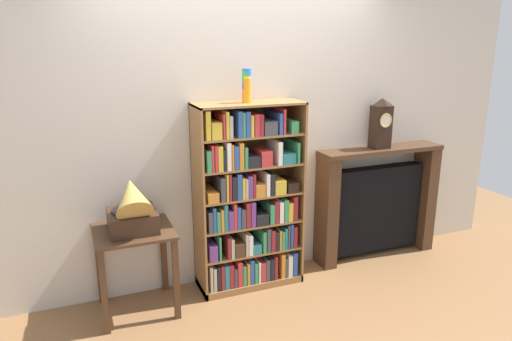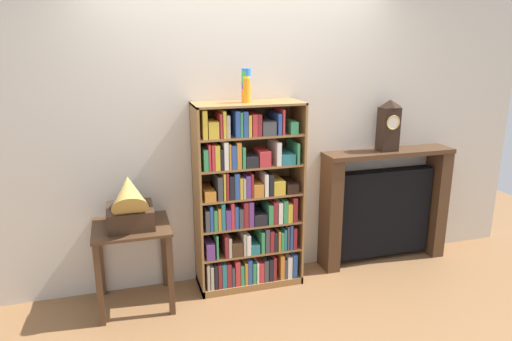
{
  "view_description": "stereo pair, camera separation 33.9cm",
  "coord_description": "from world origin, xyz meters",
  "px_view_note": "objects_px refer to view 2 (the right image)",
  "views": [
    {
      "loc": [
        -1.32,
        -3.32,
        2.03
      ],
      "look_at": [
        0.06,
        0.11,
        1.0
      ],
      "focal_mm": 32.98,
      "sensor_mm": 36.0,
      "label": 1
    },
    {
      "loc": [
        -1.0,
        -3.43,
        2.03
      ],
      "look_at": [
        0.06,
        0.11,
        1.0
      ],
      "focal_mm": 32.98,
      "sensor_mm": 36.0,
      "label": 2
    }
  ],
  "objects_px": {
    "bookshelf": "(247,205)",
    "cup_stack": "(246,86)",
    "gramophone": "(130,204)",
    "fireplace_mantel": "(383,207)",
    "mantel_clock": "(389,125)",
    "side_table_left": "(132,244)"
  },
  "relations": [
    {
      "from": "mantel_clock",
      "to": "gramophone",
      "type": "bearing_deg",
      "value": -175.51
    },
    {
      "from": "cup_stack",
      "to": "fireplace_mantel",
      "type": "bearing_deg",
      "value": 3.45
    },
    {
      "from": "fireplace_mantel",
      "to": "cup_stack",
      "type": "bearing_deg",
      "value": -176.55
    },
    {
      "from": "bookshelf",
      "to": "side_table_left",
      "type": "distance_m",
      "value": 0.96
    },
    {
      "from": "cup_stack",
      "to": "mantel_clock",
      "type": "bearing_deg",
      "value": 2.42
    },
    {
      "from": "mantel_clock",
      "to": "bookshelf",
      "type": "bearing_deg",
      "value": -177.59
    },
    {
      "from": "bookshelf",
      "to": "fireplace_mantel",
      "type": "distance_m",
      "value": 1.36
    },
    {
      "from": "gramophone",
      "to": "fireplace_mantel",
      "type": "distance_m",
      "value": 2.31
    },
    {
      "from": "bookshelf",
      "to": "gramophone",
      "type": "relative_size",
      "value": 3.19
    },
    {
      "from": "bookshelf",
      "to": "cup_stack",
      "type": "distance_m",
      "value": 0.98
    },
    {
      "from": "side_table_left",
      "to": "bookshelf",
      "type": "bearing_deg",
      "value": 4.31
    },
    {
      "from": "bookshelf",
      "to": "mantel_clock",
      "type": "xyz_separation_m",
      "value": [
        1.31,
        0.06,
        0.59
      ]
    },
    {
      "from": "cup_stack",
      "to": "fireplace_mantel",
      "type": "xyz_separation_m",
      "value": [
        1.35,
        0.08,
        -1.16
      ]
    },
    {
      "from": "bookshelf",
      "to": "side_table_left",
      "type": "bearing_deg",
      "value": -175.69
    },
    {
      "from": "fireplace_mantel",
      "to": "gramophone",
      "type": "bearing_deg",
      "value": -174.93
    },
    {
      "from": "gramophone",
      "to": "fireplace_mantel",
      "type": "xyz_separation_m",
      "value": [
        2.28,
        0.2,
        -0.33
      ]
    },
    {
      "from": "gramophone",
      "to": "side_table_left",
      "type": "bearing_deg",
      "value": 90.0
    },
    {
      "from": "cup_stack",
      "to": "gramophone",
      "type": "bearing_deg",
      "value": -172.62
    },
    {
      "from": "cup_stack",
      "to": "gramophone",
      "type": "xyz_separation_m",
      "value": [
        -0.94,
        -0.12,
        -0.83
      ]
    },
    {
      "from": "side_table_left",
      "to": "cup_stack",
      "type": "bearing_deg",
      "value": 4.31
    },
    {
      "from": "bookshelf",
      "to": "fireplace_mantel",
      "type": "height_order",
      "value": "bookshelf"
    },
    {
      "from": "fireplace_mantel",
      "to": "mantel_clock",
      "type": "bearing_deg",
      "value": -138.05
    }
  ]
}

